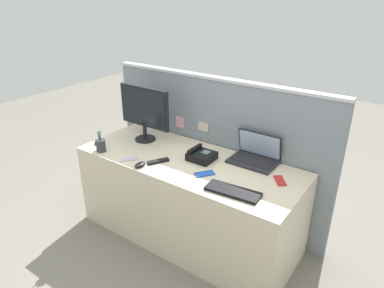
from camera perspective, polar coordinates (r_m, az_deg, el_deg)
name	(u,v)px	position (r m, az deg, el deg)	size (l,w,h in m)	color
ground_plane	(189,234)	(3.15, -0.54, -14.46)	(10.00, 10.00, 0.00)	slate
desk	(189,199)	(2.93, -0.57, -8.94)	(1.82, 0.73, 0.72)	beige
cubicle_divider	(215,150)	(3.08, 3.79, -0.97)	(2.09, 0.08, 1.31)	gray
desktop_monitor	(144,110)	(3.05, -7.79, 5.53)	(0.51, 0.18, 0.48)	black
laptop	(256,155)	(2.76, 10.33, -1.71)	(0.36, 0.25, 0.23)	#232328
desk_phone	(201,155)	(2.75, 1.50, -1.87)	(0.19, 0.18, 0.10)	black
keyboard_main	(233,191)	(2.34, 6.67, -7.69)	(0.37, 0.13, 0.02)	black
computer_mouse_right_hand	(99,142)	(3.14, -14.96, 0.36)	(0.06, 0.10, 0.03)	black
computer_mouse_left_hand	(140,165)	(2.67, -8.48, -3.36)	(0.06, 0.10, 0.03)	black
pen_cup	(101,145)	(2.97, -14.65, -0.23)	(0.08, 0.08, 0.19)	#333338
cell_phone_silver_slab	(129,159)	(2.80, -10.22, -2.44)	(0.06, 0.14, 0.01)	#B7BAC1
cell_phone_blue_case	(204,174)	(2.55, 2.05, -4.87)	(0.07, 0.14, 0.01)	blue
cell_phone_red_case	(280,181)	(2.54, 14.14, -5.82)	(0.06, 0.14, 0.01)	#B22323
tv_remote	(158,161)	(2.72, -5.53, -2.82)	(0.04, 0.17, 0.02)	black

